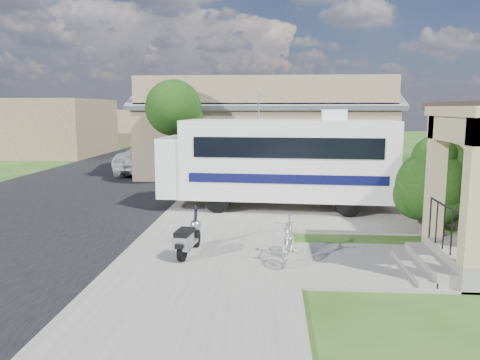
# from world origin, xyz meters

# --- Properties ---
(ground) EXTENTS (120.00, 120.00, 0.00)m
(ground) POSITION_xyz_m (0.00, 0.00, 0.00)
(ground) COLOR #1D3E10
(street_slab) EXTENTS (9.00, 80.00, 0.02)m
(street_slab) POSITION_xyz_m (-7.50, 10.00, 0.01)
(street_slab) COLOR black
(street_slab) RESTS_ON ground
(sidewalk_slab) EXTENTS (4.00, 80.00, 0.06)m
(sidewalk_slab) POSITION_xyz_m (-1.00, 10.00, 0.03)
(sidewalk_slab) COLOR #67645D
(sidewalk_slab) RESTS_ON ground
(driveway_slab) EXTENTS (7.00, 6.00, 0.05)m
(driveway_slab) POSITION_xyz_m (1.50, 4.50, 0.03)
(driveway_slab) COLOR #67645D
(driveway_slab) RESTS_ON ground
(walk_slab) EXTENTS (4.00, 3.00, 0.05)m
(walk_slab) POSITION_xyz_m (3.00, -1.00, 0.03)
(walk_slab) COLOR #67645D
(walk_slab) RESTS_ON ground
(warehouse) EXTENTS (12.50, 8.40, 5.04)m
(warehouse) POSITION_xyz_m (0.00, 13.97, 1.99)
(warehouse) COLOR #7A674C
(warehouse) RESTS_ON ground
(distant_bldg_far) EXTENTS (10.00, 8.00, 4.00)m
(distant_bldg_far) POSITION_xyz_m (-17.00, 22.00, 2.00)
(distant_bldg_far) COLOR brown
(distant_bldg_far) RESTS_ON ground
(distant_bldg_near) EXTENTS (8.00, 7.00, 3.20)m
(distant_bldg_near) POSITION_xyz_m (-15.00, 34.00, 1.60)
(distant_bldg_near) COLOR #7A674C
(distant_bldg_near) RESTS_ON ground
(street_tree_a) EXTENTS (2.44, 2.40, 4.58)m
(street_tree_a) POSITION_xyz_m (-3.70, 9.05, 3.25)
(street_tree_a) COLOR black
(street_tree_a) RESTS_ON ground
(street_tree_b) EXTENTS (2.44, 2.40, 4.73)m
(street_tree_b) POSITION_xyz_m (-3.70, 19.05, 3.39)
(street_tree_b) COLOR black
(street_tree_b) RESTS_ON ground
(street_tree_c) EXTENTS (2.44, 2.40, 4.42)m
(street_tree_c) POSITION_xyz_m (-3.70, 28.05, 3.10)
(street_tree_c) COLOR black
(street_tree_c) RESTS_ON ground
(motorhome) EXTENTS (7.75, 2.86, 3.90)m
(motorhome) POSITION_xyz_m (0.65, 4.66, 1.68)
(motorhome) COLOR silver
(motorhome) RESTS_ON ground
(shrub) EXTENTS (2.15, 2.05, 2.64)m
(shrub) POSITION_xyz_m (4.84, 2.05, 1.35)
(shrub) COLOR black
(shrub) RESTS_ON ground
(scooter) EXTENTS (0.56, 1.55, 1.02)m
(scooter) POSITION_xyz_m (-1.45, -0.75, 0.46)
(scooter) COLOR black
(scooter) RESTS_ON ground
(bicycle) EXTENTS (0.69, 1.70, 0.99)m
(bicycle) POSITION_xyz_m (0.79, -0.91, 0.50)
(bicycle) COLOR #9FA0A7
(bicycle) RESTS_ON ground
(pickup_truck) EXTENTS (3.05, 5.91, 1.59)m
(pickup_truck) POSITION_xyz_m (-5.71, 13.11, 0.80)
(pickup_truck) COLOR silver
(pickup_truck) RESTS_ON ground
(van) EXTENTS (2.73, 6.71, 1.95)m
(van) POSITION_xyz_m (-6.60, 19.42, 0.97)
(van) COLOR silver
(van) RESTS_ON ground
(garden_hose) EXTENTS (0.35, 0.35, 0.16)m
(garden_hose) POSITION_xyz_m (3.76, -0.25, 0.08)
(garden_hose) COLOR #156D17
(garden_hose) RESTS_ON ground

